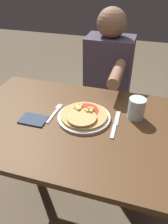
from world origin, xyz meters
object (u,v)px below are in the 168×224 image
Objects in this scene: pizza at (84,115)px; person_diner at (108,79)px; dining_table at (80,141)px; plate at (84,117)px; drinking_glass at (136,109)px; knife at (115,124)px; fork at (55,112)px.

person_diner is at bearing 89.16° from pizza.
dining_table is 0.15m from pizza.
plate is 0.26m from drinking_glass.
dining_table is at bearing -91.85° from person_diner.
knife is (0.16, -0.01, -0.00)m from plate.
pizza is at bearing -5.27° from fork.
drinking_glass reaches higher than dining_table.
plate is 0.61m from person_diner.
pizza is (-0.00, -0.00, 0.02)m from plate.
pizza reaches higher than knife.
dining_table is at bearing -108.08° from plate.
person_diner is (-0.24, 0.52, -0.12)m from drinking_glass.
person_diner reaches higher than plate.
person_diner reaches higher than knife.
drinking_glass is at bearing 24.90° from dining_table.
drinking_glass is at bearing 9.89° from fork.
person_diner is (0.02, 0.64, 0.05)m from dining_table.
dining_table is 10.84× the size of drinking_glass.
dining_table is 0.64m from person_diner.
dining_table is 0.21m from knife.
pizza is (0.01, 0.03, 0.14)m from dining_table.
fork is 1.60× the size of drinking_glass.
plate is at bearing 177.52° from knife.
plate is 1.14× the size of pizza.
person_diner is (0.01, 0.60, -0.07)m from plate.
drinking_glass reaches higher than plate.
pizza is 0.61m from person_diner.
person_diner reaches higher than fork.
pizza reaches higher than plate.
dining_table is 5.40× the size of knife.
drinking_glass is at bearing 45.69° from knife.
plate is 0.23× the size of person_diner.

